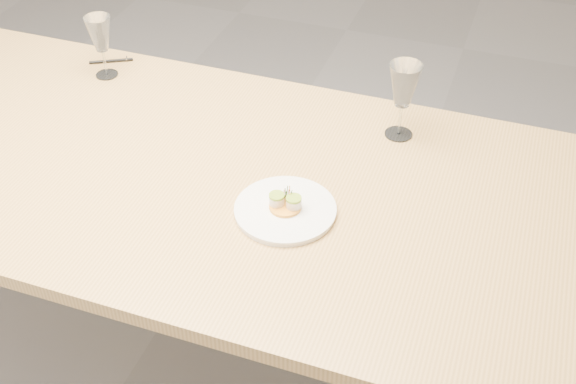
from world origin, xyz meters
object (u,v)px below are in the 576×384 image
(wine_glass_2, at_px, (404,87))
(wine_glass_1, at_px, (100,35))
(dinner_plate, at_px, (285,209))
(dining_table, at_px, (128,172))
(ballpoint_pen, at_px, (111,61))

(wine_glass_2, bearing_deg, wine_glass_1, 179.18)
(wine_glass_2, bearing_deg, dinner_plate, -114.02)
(wine_glass_2, bearing_deg, dining_table, -154.13)
(dinner_plate, xyz_separation_m, wine_glass_2, (0.19, 0.42, 0.14))
(dining_table, xyz_separation_m, ballpoint_pen, (-0.29, 0.42, 0.07))
(dining_table, bearing_deg, ballpoint_pen, 124.24)
(dining_table, xyz_separation_m, wine_glass_1, (-0.26, 0.34, 0.21))
(dining_table, relative_size, wine_glass_1, 12.12)
(dining_table, relative_size, wine_glass_2, 10.85)
(wine_glass_1, bearing_deg, dining_table, -53.15)
(ballpoint_pen, bearing_deg, wine_glass_1, -98.69)
(ballpoint_pen, bearing_deg, dinner_plate, -62.15)
(dinner_plate, bearing_deg, dining_table, 169.85)
(dinner_plate, height_order, ballpoint_pen, dinner_plate)
(ballpoint_pen, distance_m, wine_glass_1, 0.16)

